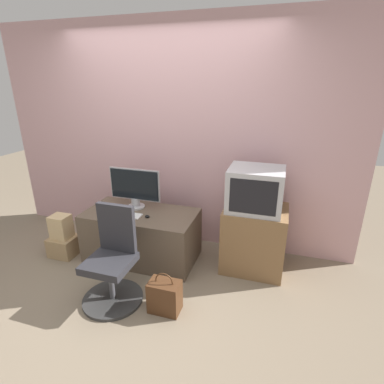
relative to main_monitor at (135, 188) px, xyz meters
The scene contains 12 objects.
ground_plane 1.19m from the main_monitor, 74.15° to the right, with size 12.00×12.00×0.00m, color #7F705B.
wall_back 0.73m from the main_monitor, 63.10° to the left, with size 4.40×0.05×2.60m.
desk 0.54m from the main_monitor, 46.45° to the right, with size 1.24×0.64×0.57m.
side_stand 1.42m from the main_monitor, ahead, with size 0.64×0.54×0.70m.
main_monitor is the anchor object (origin of this frame).
keyboard 0.33m from the main_monitor, 88.61° to the right, with size 0.32×0.13×0.01m.
mouse 0.39m from the main_monitor, 42.16° to the right, with size 0.05×0.04×0.03m.
crt_tv 1.33m from the main_monitor, ahead, with size 0.54×0.46×0.44m.
office_chair 0.96m from the main_monitor, 78.40° to the right, with size 0.56×0.56×0.91m.
cardboard_box_lower 1.11m from the main_monitor, 156.47° to the right, with size 0.29×0.27×0.23m.
cardboard_box_upper 0.97m from the main_monitor, 156.47° to the right, with size 0.21×0.18×0.27m.
handbag 1.27m from the main_monitor, 51.10° to the right, with size 0.28×0.18×0.39m.
Camera 1 is at (1.31, -1.98, 1.94)m, focal length 28.00 mm.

